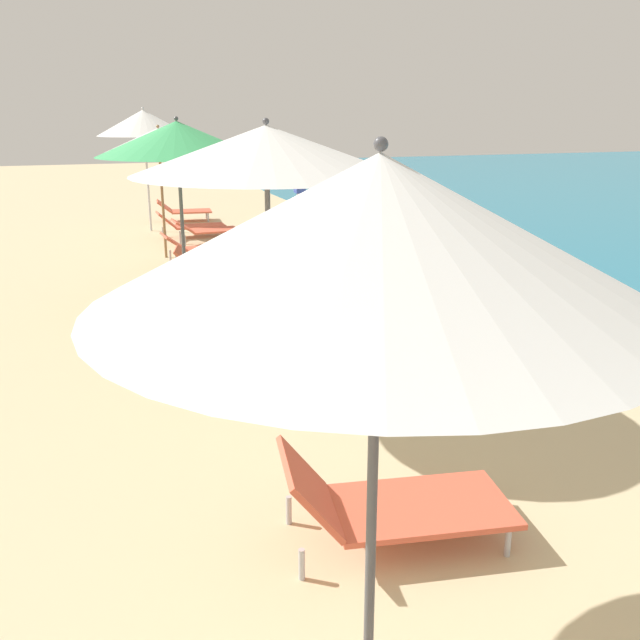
{
  "coord_description": "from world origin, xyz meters",
  "views": [
    {
      "loc": [
        -1.51,
        0.63,
        2.73
      ],
      "look_at": [
        0.49,
        6.4,
        0.88
      ],
      "focal_mm": 38.78,
      "sensor_mm": 36.0,
      "label": 1
    }
  ],
  "objects_px": {
    "umbrella_fourth": "(177,139)",
    "lounger_farthest_shoreside": "(183,210)",
    "lounger_third_shoreside": "(306,334)",
    "person_walking_near": "(300,184)",
    "beach_ball": "(328,259)",
    "umbrella_second": "(379,232)",
    "umbrella_fifth": "(159,140)",
    "lounger_fourth_inland": "(275,300)",
    "umbrella_third": "(266,150)",
    "lounger_fourth_shoreside": "(218,267)",
    "umbrella_farthest": "(144,123)",
    "lounger_second_shoreside": "(388,501)",
    "lounger_fifth_shoreside": "(205,229)",
    "lounger_fifth_inland": "(205,247)",
    "lounger_farthest_inland": "(190,224)"
  },
  "relations": [
    {
      "from": "umbrella_fourth",
      "to": "lounger_farthest_shoreside",
      "type": "bearing_deg",
      "value": 81.82
    },
    {
      "from": "lounger_third_shoreside",
      "to": "lounger_farthest_shoreside",
      "type": "bearing_deg",
      "value": 90.02
    },
    {
      "from": "umbrella_fourth",
      "to": "person_walking_near",
      "type": "height_order",
      "value": "umbrella_fourth"
    },
    {
      "from": "umbrella_fourth",
      "to": "beach_ball",
      "type": "bearing_deg",
      "value": 30.53
    },
    {
      "from": "beach_ball",
      "to": "umbrella_fourth",
      "type": "bearing_deg",
      "value": -149.47
    },
    {
      "from": "umbrella_second",
      "to": "umbrella_fifth",
      "type": "height_order",
      "value": "umbrella_second"
    },
    {
      "from": "lounger_fourth_inland",
      "to": "lounger_farthest_shoreside",
      "type": "xyz_separation_m",
      "value": [
        0.16,
        9.29,
        -0.01
      ]
    },
    {
      "from": "umbrella_fifth",
      "to": "umbrella_third",
      "type": "bearing_deg",
      "value": -89.21
    },
    {
      "from": "lounger_farthest_shoreside",
      "to": "lounger_fourth_shoreside",
      "type": "bearing_deg",
      "value": -88.44
    },
    {
      "from": "lounger_fourth_inland",
      "to": "umbrella_farthest",
      "type": "bearing_deg",
      "value": 90.08
    },
    {
      "from": "umbrella_second",
      "to": "lounger_farthest_shoreside",
      "type": "xyz_separation_m",
      "value": [
        1.37,
        15.34,
        -1.97
      ]
    },
    {
      "from": "umbrella_second",
      "to": "lounger_fourth_shoreside",
      "type": "relative_size",
      "value": 1.69
    },
    {
      "from": "lounger_second_shoreside",
      "to": "person_walking_near",
      "type": "distance_m",
      "value": 12.67
    },
    {
      "from": "lounger_farthest_shoreside",
      "to": "beach_ball",
      "type": "bearing_deg",
      "value": -70.21
    },
    {
      "from": "lounger_third_shoreside",
      "to": "umbrella_fifth",
      "type": "relative_size",
      "value": 0.54
    },
    {
      "from": "lounger_third_shoreside",
      "to": "lounger_fourth_shoreside",
      "type": "height_order",
      "value": "lounger_fourth_shoreside"
    },
    {
      "from": "lounger_fourth_shoreside",
      "to": "umbrella_fifth",
      "type": "bearing_deg",
      "value": 115.39
    },
    {
      "from": "umbrella_second",
      "to": "lounger_fifth_shoreside",
      "type": "distance_m",
      "value": 12.14
    },
    {
      "from": "lounger_fifth_inland",
      "to": "lounger_farthest_inland",
      "type": "xyz_separation_m",
      "value": [
        0.19,
        3.02,
        -0.04
      ]
    },
    {
      "from": "beach_ball",
      "to": "umbrella_fifth",
      "type": "bearing_deg",
      "value": 144.2
    },
    {
      "from": "lounger_fourth_inland",
      "to": "lounger_farthest_shoreside",
      "type": "distance_m",
      "value": 9.29
    },
    {
      "from": "lounger_fifth_inland",
      "to": "lounger_farthest_shoreside",
      "type": "xyz_separation_m",
      "value": [
        0.41,
        5.43,
        -0.04
      ]
    },
    {
      "from": "umbrella_second",
      "to": "lounger_second_shoreside",
      "type": "height_order",
      "value": "umbrella_second"
    },
    {
      "from": "lounger_second_shoreside",
      "to": "umbrella_farthest",
      "type": "xyz_separation_m",
      "value": [
        -0.16,
        13.07,
        2.17
      ]
    },
    {
      "from": "lounger_farthest_inland",
      "to": "lounger_fourth_shoreside",
      "type": "bearing_deg",
      "value": -93.59
    },
    {
      "from": "umbrella_fourth",
      "to": "lounger_fourth_shoreside",
      "type": "xyz_separation_m",
      "value": [
        0.69,
        1.14,
        -2.08
      ]
    },
    {
      "from": "umbrella_fifth",
      "to": "lounger_fourth_inland",
      "type": "bearing_deg",
      "value": -79.91
    },
    {
      "from": "umbrella_fourth",
      "to": "umbrella_farthest",
      "type": "distance_m",
      "value": 6.82
    },
    {
      "from": "lounger_second_shoreside",
      "to": "lounger_fourth_inland",
      "type": "distance_m",
      "value": 5.06
    },
    {
      "from": "umbrella_farthest",
      "to": "person_walking_near",
      "type": "relative_size",
      "value": 1.62
    },
    {
      "from": "lounger_third_shoreside",
      "to": "lounger_farthest_inland",
      "type": "relative_size",
      "value": 0.9
    },
    {
      "from": "lounger_fourth_shoreside",
      "to": "lounger_farthest_inland",
      "type": "bearing_deg",
      "value": 99.55
    },
    {
      "from": "lounger_fifth_shoreside",
      "to": "beach_ball",
      "type": "xyz_separation_m",
      "value": [
        1.69,
        -2.99,
        -0.16
      ]
    },
    {
      "from": "lounger_third_shoreside",
      "to": "person_walking_near",
      "type": "relative_size",
      "value": 0.78
    },
    {
      "from": "umbrella_fourth",
      "to": "person_walking_near",
      "type": "distance_m",
      "value": 7.1
    },
    {
      "from": "lounger_fourth_inland",
      "to": "person_walking_near",
      "type": "xyz_separation_m",
      "value": [
        2.63,
        7.19,
        0.76
      ]
    },
    {
      "from": "lounger_fifth_shoreside",
      "to": "lounger_farthest_shoreside",
      "type": "bearing_deg",
      "value": 87.47
    },
    {
      "from": "lounger_farthest_inland",
      "to": "lounger_fifth_shoreside",
      "type": "bearing_deg",
      "value": -80.96
    },
    {
      "from": "umbrella_second",
      "to": "umbrella_farthest",
      "type": "xyz_separation_m",
      "value": [
        0.41,
        14.09,
        0.2
      ]
    },
    {
      "from": "lounger_third_shoreside",
      "to": "lounger_farthest_shoreside",
      "type": "height_order",
      "value": "lounger_third_shoreside"
    },
    {
      "from": "umbrella_fourth",
      "to": "lounger_third_shoreside",
      "type": "bearing_deg",
      "value": -72.01
    },
    {
      "from": "lounger_third_shoreside",
      "to": "umbrella_fifth",
      "type": "distance_m",
      "value": 6.7
    },
    {
      "from": "lounger_farthest_shoreside",
      "to": "person_walking_near",
      "type": "distance_m",
      "value": 3.33
    },
    {
      "from": "lounger_third_shoreside",
      "to": "lounger_farthest_inland",
      "type": "xyz_separation_m",
      "value": [
        0.03,
        8.47,
        -0.03
      ]
    },
    {
      "from": "lounger_third_shoreside",
      "to": "lounger_fourth_inland",
      "type": "height_order",
      "value": "lounger_third_shoreside"
    },
    {
      "from": "lounger_fifth_shoreside",
      "to": "lounger_farthest_shoreside",
      "type": "distance_m",
      "value": 3.42
    },
    {
      "from": "lounger_farthest_inland",
      "to": "umbrella_second",
      "type": "bearing_deg",
      "value": -95.5
    },
    {
      "from": "lounger_fourth_inland",
      "to": "umbrella_fifth",
      "type": "distance_m",
      "value": 5.23
    },
    {
      "from": "lounger_third_shoreside",
      "to": "lounger_fifth_shoreside",
      "type": "relative_size",
      "value": 0.98
    },
    {
      "from": "umbrella_farthest",
      "to": "umbrella_second",
      "type": "bearing_deg",
      "value": -91.68
    }
  ]
}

